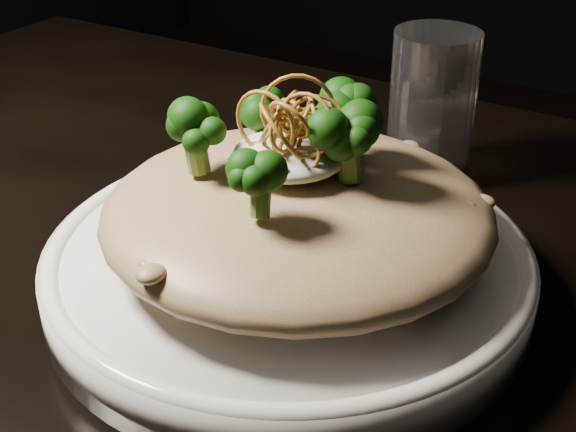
# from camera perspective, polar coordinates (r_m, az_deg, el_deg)

# --- Properties ---
(table) EXTENTS (1.10, 0.80, 0.75)m
(table) POSITION_cam_1_polar(r_m,az_deg,el_deg) (0.59, -5.08, -10.87)
(table) COLOR black
(table) RESTS_ON ground
(plate) EXTENTS (0.31, 0.31, 0.03)m
(plate) POSITION_cam_1_polar(r_m,az_deg,el_deg) (0.52, 0.00, -3.73)
(plate) COLOR white
(plate) RESTS_ON table
(risotto) EXTENTS (0.24, 0.24, 0.05)m
(risotto) POSITION_cam_1_polar(r_m,az_deg,el_deg) (0.50, 0.68, 0.32)
(risotto) COLOR brown
(risotto) RESTS_ON plate
(broccoli) EXTENTS (0.15, 0.15, 0.06)m
(broccoli) POSITION_cam_1_polar(r_m,az_deg,el_deg) (0.47, -0.57, 6.17)
(broccoli) COLOR black
(broccoli) RESTS_ON risotto
(cheese) EXTENTS (0.07, 0.07, 0.02)m
(cheese) POSITION_cam_1_polar(r_m,az_deg,el_deg) (0.48, 0.13, 4.39)
(cheese) COLOR silver
(cheese) RESTS_ON risotto
(shallots) EXTENTS (0.06, 0.06, 0.04)m
(shallots) POSITION_cam_1_polar(r_m,az_deg,el_deg) (0.47, 0.35, 7.43)
(shallots) COLOR brown
(shallots) RESTS_ON cheese
(drinking_glass) EXTENTS (0.08, 0.08, 0.12)m
(drinking_glass) POSITION_cam_1_polar(r_m,az_deg,el_deg) (0.66, 10.20, 7.70)
(drinking_glass) COLOR white
(drinking_glass) RESTS_ON table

